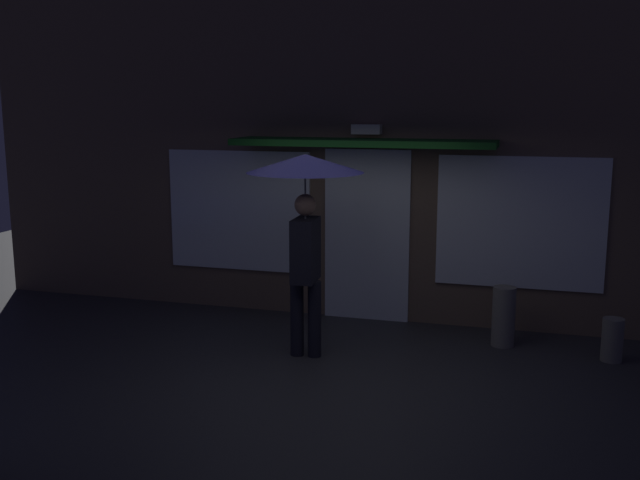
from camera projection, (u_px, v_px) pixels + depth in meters
name	position (u px, v px, depth m)	size (l,w,h in m)	color
ground_plane	(319.00, 377.00, 7.57)	(18.00, 18.00, 0.00)	#2D2D33
building_facade	(371.00, 152.00, 9.39)	(10.83, 1.00, 4.34)	brown
person_with_umbrella	(305.00, 194.00, 7.89)	(1.26, 1.26, 2.24)	black
sidewalk_bollard	(504.00, 316.00, 8.50)	(0.26, 0.26, 0.70)	slate
sidewalk_bollard_2	(612.00, 340.00, 8.02)	(0.23, 0.23, 0.48)	slate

